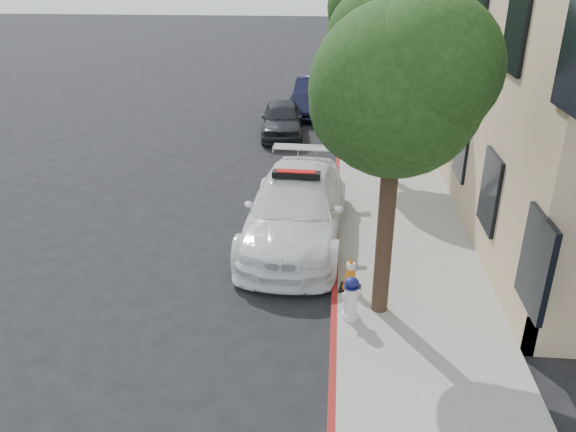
# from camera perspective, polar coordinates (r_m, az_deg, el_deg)

# --- Properties ---
(ground) EXTENTS (120.00, 120.00, 0.00)m
(ground) POSITION_cam_1_polar(r_m,az_deg,el_deg) (12.73, -4.51, -4.24)
(ground) COLOR black
(ground) RESTS_ON ground
(sidewalk) EXTENTS (3.20, 50.00, 0.15)m
(sidewalk) POSITION_cam_1_polar(r_m,az_deg,el_deg) (21.90, 9.23, 8.24)
(sidewalk) COLOR gray
(sidewalk) RESTS_ON ground
(curb_strip) EXTENTS (0.12, 50.00, 0.15)m
(curb_strip) POSITION_cam_1_polar(r_m,az_deg,el_deg) (21.84, 5.15, 8.41)
(curb_strip) COLOR maroon
(curb_strip) RESTS_ON ground
(tree_near) EXTENTS (2.92, 2.82, 5.62)m
(tree_near) POSITION_cam_1_polar(r_m,az_deg,el_deg) (9.21, 11.17, 12.56)
(tree_near) COLOR black
(tree_near) RESTS_ON sidewalk
(tree_mid) EXTENTS (2.77, 2.64, 5.43)m
(tree_mid) POSITION_cam_1_polar(r_m,az_deg,el_deg) (17.11, 8.65, 17.74)
(tree_mid) COLOR black
(tree_mid) RESTS_ON sidewalk
(tree_far) EXTENTS (3.10, 3.00, 5.81)m
(tree_far) POSITION_cam_1_polar(r_m,az_deg,el_deg) (25.05, 7.74, 20.40)
(tree_far) COLOR black
(tree_far) RESTS_ON sidewalk
(police_car) EXTENTS (2.47, 5.57, 1.74)m
(police_car) POSITION_cam_1_polar(r_m,az_deg,el_deg) (13.18, 0.83, 0.76)
(police_car) COLOR white
(police_car) RESTS_ON ground
(parked_car_mid) EXTENTS (1.85, 3.90, 1.29)m
(parked_car_mid) POSITION_cam_1_polar(r_m,az_deg,el_deg) (21.55, -0.61, 9.86)
(parked_car_mid) COLOR black
(parked_car_mid) RESTS_ON ground
(parked_car_far) EXTENTS (1.92, 4.70, 1.51)m
(parked_car_far) POSITION_cam_1_polar(r_m,az_deg,el_deg) (24.96, 2.72, 12.14)
(parked_car_far) COLOR black
(parked_car_far) RESTS_ON ground
(fire_hydrant) EXTENTS (0.35, 0.32, 0.83)m
(fire_hydrant) POSITION_cam_1_polar(r_m,az_deg,el_deg) (10.29, 6.40, -8.31)
(fire_hydrant) COLOR silver
(fire_hydrant) RESTS_ON sidewalk
(traffic_cone) EXTENTS (0.46, 0.46, 0.77)m
(traffic_cone) POSITION_cam_1_polar(r_m,az_deg,el_deg) (11.14, 6.37, -5.71)
(traffic_cone) COLOR black
(traffic_cone) RESTS_ON sidewalk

